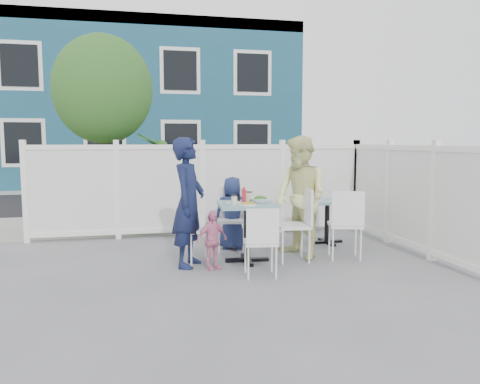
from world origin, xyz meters
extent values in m
plane|color=slate|center=(0.00, 0.00, 0.00)|extent=(80.00, 80.00, 0.00)
cube|color=gray|center=(0.00, 3.80, 0.01)|extent=(24.00, 2.60, 0.01)
cube|color=black|center=(0.00, 7.50, 0.00)|extent=(24.00, 5.00, 0.01)
cube|color=gray|center=(0.00, 10.60, 0.01)|extent=(24.00, 1.60, 0.01)
cube|color=navy|center=(-0.50, 14.00, 3.00)|extent=(11.00, 6.00, 6.00)
cube|color=white|center=(-0.50, 11.04, 5.80)|extent=(11.00, 0.08, 0.40)
cube|color=black|center=(-3.00, 11.02, 1.60)|extent=(1.20, 0.04, 1.40)
cube|color=black|center=(1.00, 11.02, 1.60)|extent=(1.20, 0.04, 1.40)
cube|color=black|center=(-3.00, 11.02, 4.10)|extent=(1.20, 0.04, 1.40)
cube|color=black|center=(1.00, 11.02, 4.10)|extent=(1.20, 0.04, 1.40)
cube|color=white|center=(0.10, 2.40, 0.82)|extent=(5.80, 0.04, 1.40)
cube|color=white|center=(0.10, 2.40, 1.56)|extent=(5.86, 0.08, 0.08)
cube|color=white|center=(0.10, 2.40, 0.06)|extent=(5.86, 0.08, 0.12)
cube|color=white|center=(3.00, 0.60, 0.82)|extent=(0.04, 3.60, 1.40)
cube|color=white|center=(3.00, 0.60, 1.56)|extent=(0.08, 3.66, 0.08)
cube|color=white|center=(3.00, 0.60, 0.06)|extent=(0.08, 3.66, 0.12)
cylinder|color=#382316|center=(-1.60, 3.30, 1.20)|extent=(0.12, 0.12, 2.40)
ellipsoid|color=#2B541C|center=(-1.60, 3.30, 2.60)|extent=(1.80, 1.62, 1.98)
cube|color=yellow|center=(-2.06, 4.00, 0.60)|extent=(0.66, 0.48, 1.19)
imported|color=#2B541C|center=(-0.63, 3.10, 0.90)|extent=(1.09, 1.09, 1.81)
imported|color=#2B541C|center=(1.78, 3.00, 0.75)|extent=(1.74, 1.67, 1.50)
cube|color=teal|center=(0.45, 0.47, 0.79)|extent=(0.83, 0.83, 0.04)
cylinder|color=black|center=(0.45, 0.47, 0.40)|extent=(0.09, 0.09, 0.75)
cube|color=black|center=(0.45, 0.47, 0.02)|extent=(0.61, 0.13, 0.04)
cube|color=black|center=(0.45, 0.47, 0.02)|extent=(0.13, 0.61, 0.04)
cube|color=teal|center=(1.99, 1.34, 0.69)|extent=(0.70, 0.70, 0.04)
cylinder|color=black|center=(1.99, 1.34, 0.35)|extent=(0.08, 0.08, 0.65)
cube|color=black|center=(1.99, 1.34, 0.02)|extent=(0.53, 0.10, 0.04)
cube|color=black|center=(1.99, 1.34, 0.02)|extent=(0.10, 0.53, 0.04)
cube|color=white|center=(-0.21, 0.55, 0.46)|extent=(0.50, 0.51, 0.04)
cube|color=white|center=(-0.40, 0.51, 0.72)|extent=(0.13, 0.43, 0.46)
cylinder|color=white|center=(-0.08, 0.77, 0.23)|extent=(0.02, 0.02, 0.46)
cylinder|color=white|center=(0.01, 0.41, 0.23)|extent=(0.02, 0.02, 0.46)
cylinder|color=white|center=(-0.42, 0.69, 0.23)|extent=(0.02, 0.02, 0.46)
cylinder|color=white|center=(-0.34, 0.33, 0.23)|extent=(0.02, 0.02, 0.46)
cube|color=white|center=(1.08, 0.39, 0.49)|extent=(0.47, 0.49, 0.04)
cube|color=white|center=(1.29, 0.37, 0.76)|extent=(0.07, 0.46, 0.49)
cylinder|color=white|center=(0.88, 0.21, 0.25)|extent=(0.03, 0.03, 0.49)
cylinder|color=white|center=(0.92, 0.60, 0.25)|extent=(0.03, 0.03, 0.49)
cylinder|color=white|center=(1.25, 0.18, 0.25)|extent=(0.03, 0.03, 0.49)
cylinder|color=white|center=(1.29, 0.57, 0.25)|extent=(0.03, 0.03, 0.49)
cube|color=white|center=(0.37, 1.17, 0.46)|extent=(0.51, 0.50, 0.04)
cube|color=white|center=(0.42, 1.36, 0.72)|extent=(0.43, 0.12, 0.46)
cylinder|color=white|center=(0.52, 0.96, 0.23)|extent=(0.02, 0.02, 0.46)
cylinder|color=white|center=(0.16, 1.04, 0.23)|extent=(0.02, 0.02, 0.46)
cylinder|color=white|center=(0.59, 1.30, 0.23)|extent=(0.02, 0.02, 0.46)
cylinder|color=white|center=(0.23, 1.38, 0.23)|extent=(0.02, 0.02, 0.46)
cube|color=white|center=(0.46, -0.24, 0.42)|extent=(0.43, 0.42, 0.04)
cube|color=white|center=(0.44, -0.42, 0.66)|extent=(0.39, 0.07, 0.42)
cylinder|color=white|center=(0.31, -0.07, 0.21)|extent=(0.02, 0.02, 0.42)
cylinder|color=white|center=(0.64, -0.10, 0.21)|extent=(0.02, 0.02, 0.42)
cylinder|color=white|center=(0.27, -0.38, 0.21)|extent=(0.02, 0.02, 0.42)
cylinder|color=white|center=(0.60, -0.42, 0.21)|extent=(0.02, 0.02, 0.42)
cube|color=white|center=(1.85, 0.36, 0.48)|extent=(0.54, 0.53, 0.04)
cube|color=white|center=(1.80, 0.16, 0.74)|extent=(0.44, 0.15, 0.48)
cylinder|color=white|center=(1.71, 0.58, 0.24)|extent=(0.03, 0.03, 0.48)
cylinder|color=white|center=(2.08, 0.48, 0.24)|extent=(0.03, 0.03, 0.48)
cylinder|color=white|center=(1.62, 0.24, 0.24)|extent=(0.03, 0.03, 0.48)
cylinder|color=white|center=(1.99, 0.14, 0.24)|extent=(0.03, 0.03, 0.48)
imported|color=#12193B|center=(-0.36, 0.41, 0.86)|extent=(0.63, 0.74, 1.71)
imported|color=#DDE14E|center=(1.24, 0.54, 0.87)|extent=(0.91, 1.02, 1.74)
imported|color=navy|center=(0.40, 1.26, 0.56)|extent=(0.63, 0.50, 1.12)
imported|color=pink|center=(-0.08, 0.19, 0.38)|extent=(0.49, 0.35, 0.77)
cylinder|color=white|center=(0.42, 0.29, 0.82)|extent=(0.23, 0.23, 0.01)
cylinder|color=white|center=(0.27, 0.55, 0.82)|extent=(0.22, 0.22, 0.01)
imported|color=white|center=(0.64, 0.48, 0.85)|extent=(0.26, 0.26, 0.06)
cylinder|color=beige|center=(0.26, 0.40, 0.87)|extent=(0.08, 0.08, 0.11)
cylinder|color=beige|center=(0.53, 0.66, 0.88)|extent=(0.09, 0.09, 0.13)
cylinder|color=red|center=(0.42, 0.54, 0.91)|extent=(0.06, 0.06, 0.18)
cylinder|color=white|center=(0.35, 0.74, 0.85)|extent=(0.03, 0.03, 0.07)
cylinder|color=black|center=(0.39, 0.72, 0.85)|extent=(0.03, 0.03, 0.07)
camera|label=1|loc=(-0.99, -5.70, 1.66)|focal=35.00mm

